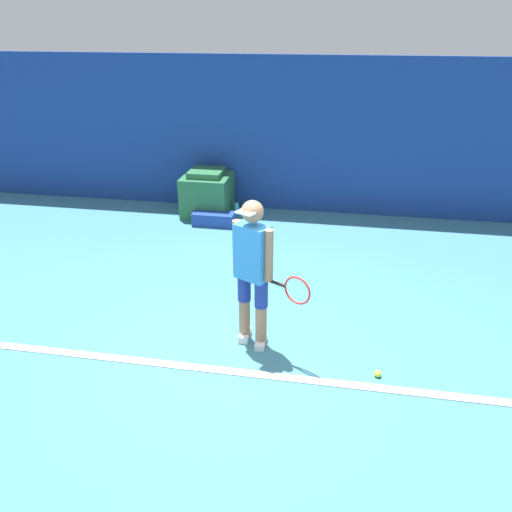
% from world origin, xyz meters
% --- Properties ---
extents(ground_plane, '(24.00, 24.00, 0.00)m').
position_xyz_m(ground_plane, '(0.00, 0.00, 0.00)').
color(ground_plane, teal).
extents(back_wall, '(24.00, 0.10, 2.65)m').
position_xyz_m(back_wall, '(0.00, 4.47, 1.32)').
color(back_wall, navy).
rests_on(back_wall, ground_plane).
extents(court_baseline, '(21.60, 0.10, 0.01)m').
position_xyz_m(court_baseline, '(0.00, -0.33, 0.01)').
color(court_baseline, white).
rests_on(court_baseline, ground_plane).
extents(tennis_player, '(0.84, 0.49, 1.61)m').
position_xyz_m(tennis_player, '(0.17, 0.22, 0.89)').
color(tennis_player, '#A37556').
rests_on(tennis_player, ground_plane).
extents(tennis_ball, '(0.07, 0.07, 0.07)m').
position_xyz_m(tennis_ball, '(1.46, -0.15, 0.03)').
color(tennis_ball, '#D1E533').
rests_on(tennis_ball, ground_plane).
extents(covered_chair, '(0.82, 0.81, 0.80)m').
position_xyz_m(covered_chair, '(-1.34, 3.96, 0.38)').
color(covered_chair, '#28663D').
rests_on(covered_chair, ground_plane).
extents(equipment_bag, '(0.70, 0.30, 0.22)m').
position_xyz_m(equipment_bag, '(-1.10, 3.46, 0.11)').
color(equipment_bag, '#1E3D99').
rests_on(equipment_bag, ground_plane).
extents(water_bottle, '(0.08, 0.08, 0.26)m').
position_xyz_m(water_bottle, '(-0.82, 3.97, 0.12)').
color(water_bottle, '#33ADD6').
rests_on(water_bottle, ground_plane).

